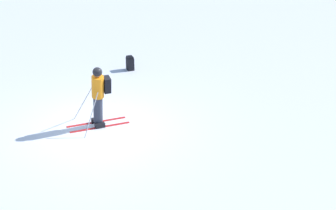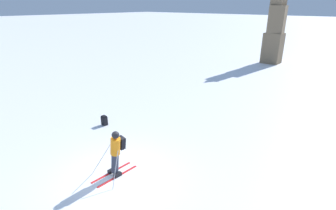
# 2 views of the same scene
# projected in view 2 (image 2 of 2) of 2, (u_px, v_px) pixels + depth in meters

# --- Properties ---
(ground_plane) EXTENTS (300.00, 300.00, 0.00)m
(ground_plane) POSITION_uv_depth(u_px,v_px,m) (117.00, 176.00, 9.51)
(ground_plane) COLOR white
(skier) EXTENTS (1.29, 1.74, 1.86)m
(skier) POSITION_uv_depth(u_px,v_px,m) (116.00, 151.00, 9.16)
(skier) COLOR red
(skier) RESTS_ON ground
(rock_pillar) EXTENTS (1.79, 1.57, 8.79)m
(rock_pillar) POSITION_uv_depth(u_px,v_px,m) (276.00, 27.00, 26.38)
(rock_pillar) COLOR #7A664C
(rock_pillar) RESTS_ON ground
(spare_backpack) EXTENTS (0.30, 0.22, 0.50)m
(spare_backpack) POSITION_uv_depth(u_px,v_px,m) (104.00, 121.00, 13.45)
(spare_backpack) COLOR black
(spare_backpack) RESTS_ON ground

